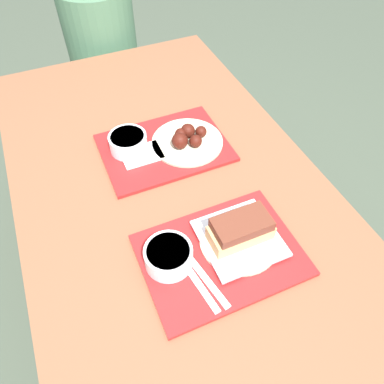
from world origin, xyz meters
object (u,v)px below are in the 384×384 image
Objects in this scene: person_seated_across at (100,33)px; tray_near at (221,255)px; wings_plate_far at (187,139)px; bowl_coleslaw_near at (169,256)px; tray_far at (165,148)px; brisket_sandwich_plate at (240,234)px; bowl_coleslaw_far at (128,142)px.

tray_near is at bearing -90.83° from person_seated_across.
person_seated_across reaches higher than wings_plate_far.
bowl_coleslaw_near is at bearing -118.89° from wings_plate_far.
wings_plate_far is 0.34× the size of person_seated_across.
brisket_sandwich_plate is (0.05, -0.41, 0.04)m from tray_far.
wings_plate_far is at bearing 61.11° from bowl_coleslaw_near.
brisket_sandwich_plate is at bearing -70.66° from bowl_coleslaw_far.
tray_near is at bearing -78.19° from bowl_coleslaw_far.
brisket_sandwich_plate is 0.39m from wings_plate_far.
brisket_sandwich_plate reaches higher than bowl_coleslaw_far.
bowl_coleslaw_far is at bearing -97.80° from person_seated_across.
bowl_coleslaw_far is 0.17× the size of person_seated_across.
bowl_coleslaw_near is 0.58× the size of brisket_sandwich_plate.
wings_plate_far is at bearing -11.72° from tray_far.
person_seated_across is at bearing 89.17° from tray_near.
tray_near is 0.42m from wings_plate_far.
tray_far is at bearing -90.55° from person_seated_across.
brisket_sandwich_plate is (0.19, -0.01, 0.00)m from bowl_coleslaw_near.
bowl_coleslaw_near and bowl_coleslaw_far have the same top height.
bowl_coleslaw_near is at bearing -96.57° from person_seated_across.
bowl_coleslaw_far is at bearing 162.53° from tray_far.
person_seated_across is (0.11, 0.83, -0.05)m from bowl_coleslaw_far.
tray_near is 0.58× the size of person_seated_across.
tray_far is 0.42m from bowl_coleslaw_near.
bowl_coleslaw_far is 0.19m from wings_plate_far.
person_seated_across is (-0.06, 0.88, -0.04)m from wings_plate_far.
tray_far is at bearing 70.86° from bowl_coleslaw_near.
brisket_sandwich_plate is 0.47m from bowl_coleslaw_far.
wings_plate_far is (0.07, -0.02, 0.02)m from tray_far.
person_seated_across is at bearing 82.20° from bowl_coleslaw_far.
tray_near is 1.72× the size of wings_plate_far.
tray_near is 1.00× the size of tray_far.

